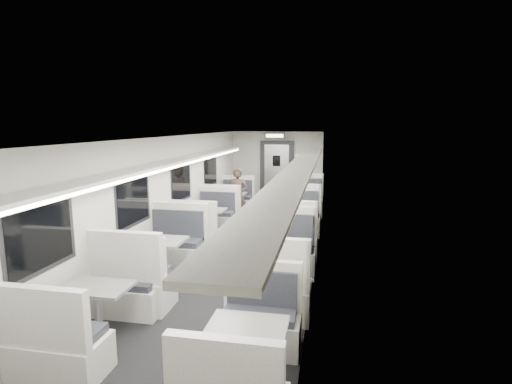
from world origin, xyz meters
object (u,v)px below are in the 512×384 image
at_px(booth_right_a, 301,208).
at_px(booth_right_b, 294,227).
at_px(booth_left_b, 207,224).
at_px(passenger, 238,196).
at_px(booth_left_d, 98,312).
at_px(booth_right_c, 278,268).
at_px(booth_left_c, 157,262).
at_px(booth_left_a, 231,205).
at_px(vestibule_door, 277,173).
at_px(booth_right_d, 248,355).
at_px(exit_sign, 275,136).

height_order(booth_right_a, booth_right_b, booth_right_a).
xyz_separation_m(booth_left_b, passenger, (0.35, 1.55, 0.39)).
xyz_separation_m(booth_right_a, booth_right_b, (0.00, -2.06, -0.01)).
height_order(booth_left_d, booth_right_c, booth_right_c).
height_order(booth_left_c, passenger, passenger).
bearing_deg(booth_left_a, booth_right_b, -48.29).
xyz_separation_m(booth_left_a, vestibule_door, (1.00, 2.25, 0.67)).
xyz_separation_m(booth_left_c, booth_right_d, (2.00, -2.26, -0.05)).
bearing_deg(passenger, booth_right_d, -72.88).
bearing_deg(booth_right_d, booth_left_a, 105.57).
bearing_deg(booth_right_d, booth_right_b, 90.00).
bearing_deg(booth_left_c, exit_sign, 81.48).
height_order(booth_left_c, booth_left_d, booth_left_c).
height_order(booth_left_b, booth_left_d, booth_left_b).
height_order(booth_left_a, vestibule_door, vestibule_door).
xyz_separation_m(booth_right_c, exit_sign, (-1.00, 6.58, 1.88)).
xyz_separation_m(passenger, vestibule_door, (0.65, 2.89, 0.28)).
distance_m(booth_left_d, booth_right_d, 2.07).
relative_size(booth_left_a, booth_right_c, 0.92).
xyz_separation_m(booth_left_c, booth_right_a, (2.00, 4.73, 0.01)).
bearing_deg(booth_right_d, booth_left_b, 111.87).
distance_m(booth_left_a, booth_left_d, 6.63).
bearing_deg(booth_left_d, booth_left_c, 90.00).
relative_size(booth_right_a, vestibule_door, 1.09).
bearing_deg(booth_left_b, vestibule_door, 77.31).
bearing_deg(booth_left_b, booth_right_a, 45.09).
bearing_deg(booth_right_c, booth_right_b, 90.00).
relative_size(booth_right_d, exit_sign, 3.13).
bearing_deg(booth_right_d, exit_sign, 96.38).
bearing_deg(booth_right_a, booth_right_d, -90.00).
bearing_deg(booth_right_a, booth_left_b, -134.91).
bearing_deg(booth_right_c, exit_sign, 98.64).
xyz_separation_m(booth_right_c, passenger, (-1.65, 4.18, 0.36)).
bearing_deg(booth_left_d, booth_right_d, -15.19).
relative_size(booth_left_c, booth_right_b, 1.00).
xyz_separation_m(booth_left_b, booth_left_c, (0.00, -2.72, 0.04)).
bearing_deg(booth_right_c, booth_right_a, 90.00).
relative_size(passenger, vestibule_door, 0.72).
relative_size(booth_right_b, booth_right_d, 1.16).
distance_m(booth_right_c, booth_right_d, 2.35).
bearing_deg(booth_left_a, booth_right_a, -5.31).
bearing_deg(booth_right_c, booth_left_d, -137.85).
bearing_deg(vestibule_door, booth_right_c, -81.95).
distance_m(booth_left_a, booth_right_c, 5.22).
distance_m(booth_left_b, vestibule_door, 4.60).
height_order(booth_right_a, booth_right_d, booth_right_a).
height_order(booth_left_b, booth_right_d, booth_left_b).
height_order(booth_right_d, exit_sign, exit_sign).
distance_m(booth_left_b, passenger, 1.64).
distance_m(booth_left_d, passenger, 6.02).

